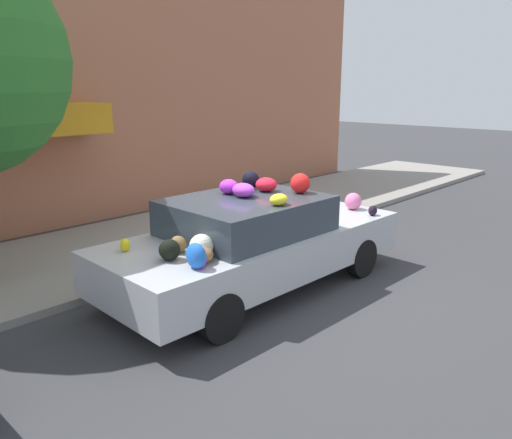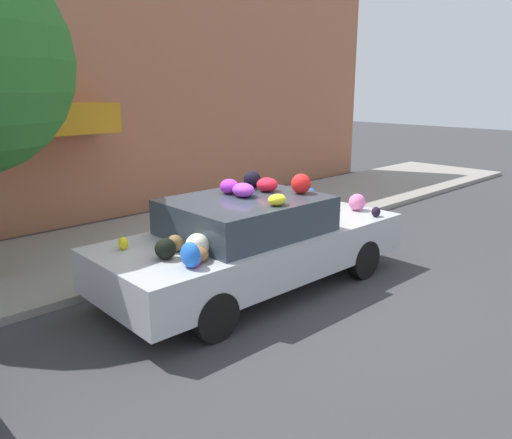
# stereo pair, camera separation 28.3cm
# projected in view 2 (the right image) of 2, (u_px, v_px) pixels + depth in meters

# --- Properties ---
(ground_plane) EXTENTS (60.00, 60.00, 0.00)m
(ground_plane) POSITION_uv_depth(u_px,v_px,m) (252.00, 285.00, 7.14)
(ground_plane) COLOR #38383A
(sidewalk_curb) EXTENTS (24.00, 3.20, 0.11)m
(sidewalk_curb) POSITION_uv_depth(u_px,v_px,m) (150.00, 240.00, 9.01)
(sidewalk_curb) COLOR gray
(sidewalk_curb) RESTS_ON ground
(building_facade) EXTENTS (18.00, 1.20, 6.09)m
(building_facade) POSITION_uv_depth(u_px,v_px,m) (78.00, 72.00, 9.77)
(building_facade) COLOR #B26B4C
(building_facade) RESTS_ON ground
(fire_hydrant) EXTENTS (0.20, 0.20, 0.70)m
(fire_hydrant) POSITION_uv_depth(u_px,v_px,m) (243.00, 215.00, 9.14)
(fire_hydrant) COLOR gold
(fire_hydrant) RESTS_ON sidewalk_curb
(art_car) EXTENTS (4.50, 1.89, 1.59)m
(art_car) POSITION_uv_depth(u_px,v_px,m) (254.00, 240.00, 6.88)
(art_car) COLOR #B7BABF
(art_car) RESTS_ON ground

